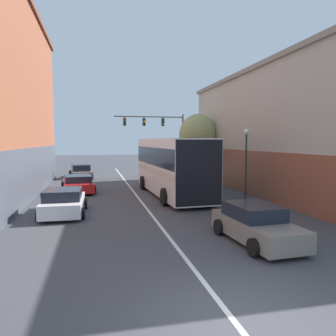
% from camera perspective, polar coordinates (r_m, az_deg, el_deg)
% --- Properties ---
extents(ground_plane, '(160.00, 160.00, 0.00)m').
position_cam_1_polar(ground_plane, '(7.31, 11.84, -25.09)').
color(ground_plane, '#424247').
extents(lane_center_line, '(0.14, 43.08, 0.01)m').
position_cam_1_polar(lane_center_line, '(21.76, -5.45, -4.84)').
color(lane_center_line, silver).
rests_on(lane_center_line, ground_plane).
extents(building_right_storefront, '(9.82, 23.50, 8.50)m').
position_cam_1_polar(building_right_storefront, '(24.70, 24.46, 6.07)').
color(building_right_storefront, '#B7B2A3').
rests_on(building_right_storefront, ground_plane).
extents(bus, '(3.25, 10.47, 3.76)m').
position_cam_1_polar(bus, '(21.57, 0.63, 0.71)').
color(bus, silver).
rests_on(bus, ground_plane).
extents(hatchback_foreground, '(2.13, 4.19, 1.34)m').
position_cam_1_polar(hatchback_foreground, '(12.27, 15.01, -9.49)').
color(hatchback_foreground, slate).
rests_on(hatchback_foreground, ground_plane).
extents(parked_car_left_near, '(2.19, 3.99, 1.28)m').
position_cam_1_polar(parked_car_left_near, '(16.93, -17.73, -5.72)').
color(parked_car_left_near, silver).
rests_on(parked_car_left_near, ground_plane).
extents(parked_car_left_mid, '(2.45, 4.72, 1.34)m').
position_cam_1_polar(parked_car_left_mid, '(33.07, -14.96, -0.59)').
color(parked_car_left_mid, slate).
rests_on(parked_car_left_mid, ground_plane).
extents(parked_car_left_far, '(2.54, 4.61, 1.21)m').
position_cam_1_polar(parked_car_left_far, '(24.05, -15.43, -2.67)').
color(parked_car_left_far, red).
rests_on(parked_car_left_far, ground_plane).
extents(traffic_signal_gantry, '(7.13, 0.36, 6.34)m').
position_cam_1_polar(traffic_signal_gantry, '(33.49, -1.29, 6.59)').
color(traffic_signal_gantry, '#514C47').
rests_on(traffic_signal_gantry, ground_plane).
extents(street_lamp, '(0.32, 0.32, 4.31)m').
position_cam_1_polar(street_lamp, '(19.49, 13.43, 1.37)').
color(street_lamp, '#233323').
rests_on(street_lamp, ground_plane).
extents(street_tree_near, '(3.33, 3.00, 5.96)m').
position_cam_1_polar(street_tree_near, '(28.81, 5.25, 5.73)').
color(street_tree_near, brown).
rests_on(street_tree_near, ground_plane).
extents(street_tree_far, '(2.81, 2.53, 4.96)m').
position_cam_1_polar(street_tree_far, '(29.21, 6.29, 4.29)').
color(street_tree_far, brown).
rests_on(street_tree_far, ground_plane).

